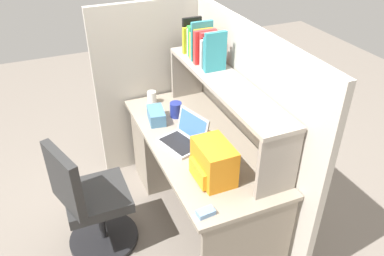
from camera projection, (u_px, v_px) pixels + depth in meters
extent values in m
plane|color=slate|center=(197.00, 212.00, 3.22)|extent=(8.00, 8.00, 0.00)
cube|color=gray|center=(198.00, 142.00, 2.84)|extent=(1.60, 0.70, 0.03)
cube|color=gray|center=(173.00, 143.00, 3.46)|extent=(0.40, 0.64, 0.70)
cube|color=gray|center=(247.00, 254.00, 2.43)|extent=(0.03, 0.64, 0.70)
cube|color=#BCB5A8|center=(244.00, 124.00, 2.93)|extent=(1.84, 0.05, 1.55)
cube|color=#BCB5A8|center=(155.00, 88.00, 3.45)|extent=(0.05, 1.06, 1.55)
cube|color=gray|center=(187.00, 73.00, 3.32)|extent=(0.03, 0.28, 0.42)
cube|color=gray|center=(278.00, 166.00, 2.24)|extent=(0.03, 0.28, 0.42)
cube|color=#AAA093|center=(225.00, 82.00, 2.66)|extent=(1.44, 0.28, 0.03)
cube|color=black|center=(192.00, 34.00, 3.05)|extent=(0.03, 0.16, 0.27)
cube|color=yellow|center=(193.00, 40.00, 3.03)|extent=(0.03, 0.18, 0.21)
cube|color=green|center=(195.00, 39.00, 3.00)|extent=(0.02, 0.13, 0.23)
cube|color=white|center=(197.00, 41.00, 2.99)|extent=(0.02, 0.17, 0.22)
cube|color=green|center=(197.00, 41.00, 2.95)|extent=(0.03, 0.13, 0.24)
cube|color=yellow|center=(201.00, 45.00, 2.93)|extent=(0.03, 0.17, 0.21)
cube|color=teal|center=(202.00, 41.00, 2.88)|extent=(0.03, 0.17, 0.30)
cube|color=orange|center=(203.00, 45.00, 2.87)|extent=(0.03, 0.15, 0.25)
cube|color=red|center=(205.00, 47.00, 2.84)|extent=(0.04, 0.17, 0.25)
cube|color=red|center=(209.00, 49.00, 2.81)|extent=(0.04, 0.14, 0.25)
cube|color=white|center=(210.00, 53.00, 2.78)|extent=(0.03, 0.15, 0.22)
cube|color=teal|center=(214.00, 53.00, 2.75)|extent=(0.03, 0.16, 0.24)
cube|color=teal|center=(215.00, 52.00, 2.70)|extent=(0.03, 0.16, 0.29)
cube|color=#B7BABF|center=(181.00, 144.00, 2.77)|extent=(0.36, 0.30, 0.02)
cube|color=black|center=(180.00, 143.00, 2.76)|extent=(0.31, 0.24, 0.00)
cube|color=#B7BABF|center=(193.00, 125.00, 2.78)|extent=(0.31, 0.14, 0.20)
cube|color=#3F72CC|center=(192.00, 126.00, 2.77)|extent=(0.27, 0.12, 0.16)
cube|color=orange|center=(214.00, 162.00, 2.40)|extent=(0.30, 0.20, 0.26)
cube|color=#FFA123|center=(199.00, 173.00, 2.40)|extent=(0.22, 0.04, 0.11)
cube|color=#7299C6|center=(206.00, 212.00, 2.19)|extent=(0.07, 0.11, 0.03)
cylinder|color=white|center=(152.00, 97.00, 3.28)|extent=(0.08, 0.08, 0.11)
cube|color=teal|center=(156.00, 115.00, 3.03)|extent=(0.24, 0.15, 0.10)
cylinder|color=navy|center=(176.00, 110.00, 3.08)|extent=(0.10, 0.10, 0.12)
cylinder|color=black|center=(104.00, 238.00, 2.96)|extent=(0.52, 0.52, 0.04)
cylinder|color=#262628|center=(101.00, 217.00, 2.84)|extent=(0.05, 0.05, 0.41)
cube|color=#2D2D2D|center=(97.00, 196.00, 2.73)|extent=(0.44, 0.44, 0.08)
cube|color=#2D2D2D|center=(64.00, 181.00, 2.48)|extent=(0.40, 0.19, 0.44)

